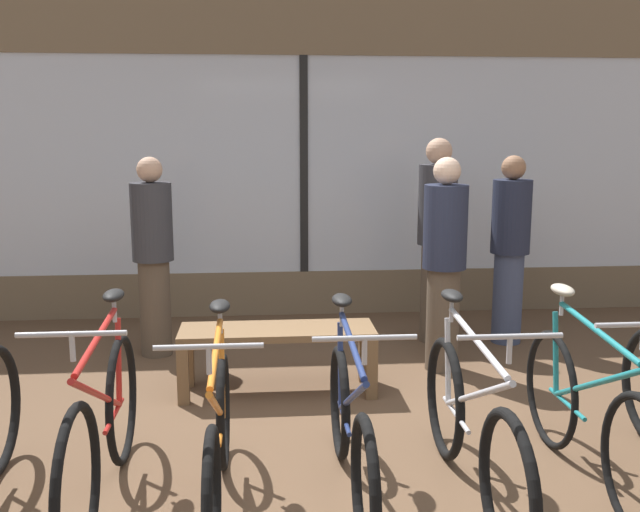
{
  "coord_description": "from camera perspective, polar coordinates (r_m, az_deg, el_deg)",
  "views": [
    {
      "loc": [
        -0.45,
        -3.79,
        1.9
      ],
      "look_at": [
        0.0,
        1.46,
        0.95
      ],
      "focal_mm": 40.0,
      "sensor_mm": 36.0,
      "label": 1
    }
  ],
  "objects": [
    {
      "name": "customer_mid_floor",
      "position": [
        5.63,
        9.92,
        -0.33
      ],
      "size": [
        0.44,
        0.44,
        1.68
      ],
      "color": "brown",
      "rests_on": "ground_plane"
    },
    {
      "name": "customer_by_window",
      "position": [
        6.08,
        -13.22,
        0.25
      ],
      "size": [
        0.44,
        0.44,
        1.67
      ],
      "color": "brown",
      "rests_on": "ground_plane"
    },
    {
      "name": "bicycle_center_right",
      "position": [
        3.81,
        11.99,
        -13.4
      ],
      "size": [
        0.46,
        1.77,
        1.03
      ],
      "color": "black",
      "rests_on": "ground_plane"
    },
    {
      "name": "shop_back_wall",
      "position": [
        7.19,
        -1.31,
        8.12
      ],
      "size": [
        12.0,
        0.08,
        3.2
      ],
      "color": "#7A664C",
      "rests_on": "ground_plane"
    },
    {
      "name": "customer_near_rack",
      "position": [
        6.49,
        14.96,
        0.78
      ],
      "size": [
        0.42,
        0.42,
        1.67
      ],
      "color": "#424C6B",
      "rests_on": "ground_plane"
    },
    {
      "name": "bicycle_center",
      "position": [
        3.77,
        2.44,
        -13.75
      ],
      "size": [
        0.46,
        1.66,
        1.01
      ],
      "color": "black",
      "rests_on": "ground_plane"
    },
    {
      "name": "bicycle_left",
      "position": [
        3.84,
        -16.96,
        -13.1
      ],
      "size": [
        0.46,
        1.76,
        1.05
      ],
      "color": "black",
      "rests_on": "ground_plane"
    },
    {
      "name": "display_bench",
      "position": [
        5.18,
        -3.43,
        -6.71
      ],
      "size": [
        1.4,
        0.44,
        0.48
      ],
      "color": "brown",
      "rests_on": "ground_plane"
    },
    {
      "name": "bicycle_center_left",
      "position": [
        3.69,
        -8.13,
        -14.37
      ],
      "size": [
        0.46,
        1.64,
        1.01
      ],
      "color": "black",
      "rests_on": "ground_plane"
    },
    {
      "name": "customer_near_bench",
      "position": [
        6.38,
        9.31,
        1.62
      ],
      "size": [
        0.43,
        0.43,
        1.82
      ],
      "color": "brown",
      "rests_on": "ground_plane"
    },
    {
      "name": "bicycle_right",
      "position": [
        4.13,
        20.67,
        -11.78
      ],
      "size": [
        0.46,
        1.72,
        1.04
      ],
      "color": "black",
      "rests_on": "ground_plane"
    },
    {
      "name": "ground_plane",
      "position": [
        4.26,
        1.74,
        -16.24
      ],
      "size": [
        24.0,
        24.0,
        0.0
      ],
      "primitive_type": "plane",
      "color": "brown"
    }
  ]
}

